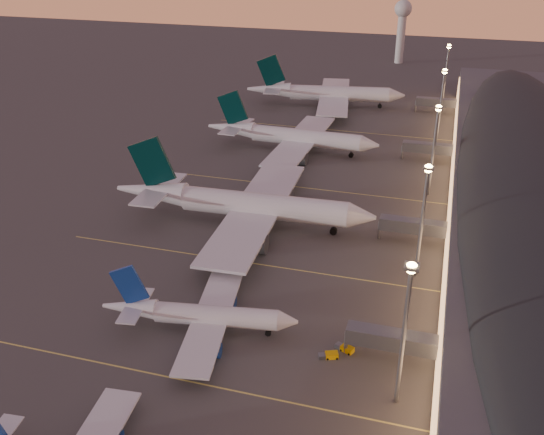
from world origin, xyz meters
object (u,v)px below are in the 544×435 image
(airliner_wide_near, at_px, (242,204))
(baggage_tug_c, at_px, (345,348))
(baggage_tug_d, at_px, (329,355))
(airliner_wide_mid, at_px, (291,137))
(airliner_wide_far, at_px, (325,93))
(radar_tower, at_px, (402,21))
(airliner_narrow_north, at_px, (200,315))

(airliner_wide_near, relative_size, baggage_tug_c, 18.13)
(airliner_wide_near, xyz_separation_m, baggage_tug_d, (31.73, -45.26, -5.09))
(airliner_wide_mid, xyz_separation_m, baggage_tug_d, (33.85, -101.59, -4.41))
(airliner_wide_far, bearing_deg, airliner_wide_mid, -98.93)
(airliner_wide_mid, bearing_deg, radar_tower, 84.40)
(airliner_narrow_north, distance_m, radar_tower, 252.25)
(radar_tower, bearing_deg, airliner_narrow_north, -92.59)
(airliner_wide_mid, distance_m, baggage_tug_d, 107.18)
(airliner_narrow_north, relative_size, airliner_wide_mid, 0.63)
(airliner_wide_near, relative_size, radar_tower, 2.07)
(airliner_wide_mid, bearing_deg, baggage_tug_c, -67.81)
(radar_tower, bearing_deg, airliner_wide_near, -95.02)
(airliner_narrow_north, relative_size, baggage_tug_d, 10.09)
(airliner_wide_mid, relative_size, baggage_tug_c, 15.90)
(airliner_wide_near, height_order, baggage_tug_c, airliner_wide_near)
(airliner_wide_far, xyz_separation_m, radar_tower, (20.55, 94.53, 16.53))
(airliner_narrow_north, xyz_separation_m, airliner_wide_far, (-9.18, 156.79, 1.91))
(airliner_wide_far, distance_m, baggage_tug_c, 159.29)
(baggage_tug_d, bearing_deg, airliner_wide_far, 81.21)
(airliner_wide_far, relative_size, radar_tower, 1.99)
(baggage_tug_c, bearing_deg, airliner_wide_far, 127.38)
(airliner_wide_mid, height_order, baggage_tug_c, airliner_wide_mid)
(airliner_wide_far, bearing_deg, baggage_tug_c, -85.94)
(airliner_narrow_north, bearing_deg, airliner_wide_far, 84.08)
(baggage_tug_c, relative_size, baggage_tug_d, 1.01)
(airliner_narrow_north, height_order, radar_tower, radar_tower)
(airliner_narrow_north, distance_m, airliner_wide_near, 44.85)
(airliner_narrow_north, height_order, baggage_tug_d, airliner_narrow_north)
(airliner_wide_mid, bearing_deg, airliner_narrow_north, -82.83)
(airliner_wide_far, height_order, baggage_tug_d, airliner_wide_far)
(airliner_wide_near, distance_m, airliner_wide_mid, 56.38)
(airliner_wide_mid, xyz_separation_m, radar_tower, (20.33, 150.70, 17.00))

